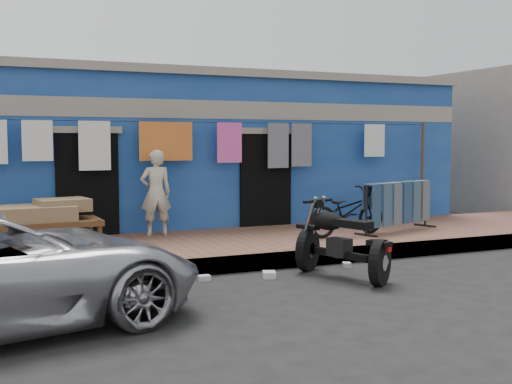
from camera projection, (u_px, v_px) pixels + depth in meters
name	position (u px, v px, depth m)	size (l,w,h in m)	color
ground	(318.00, 291.00, 8.33)	(80.00, 80.00, 0.00)	black
sidewalk	(233.00, 247.00, 11.06)	(28.00, 3.00, 0.25)	brown
curb	(268.00, 261.00, 9.74)	(28.00, 0.10, 0.25)	gray
building	(168.00, 153.00, 14.57)	(12.20, 5.20, 3.36)	navy
clothesline	(170.00, 148.00, 11.76)	(10.06, 0.06, 2.10)	brown
seated_person	(156.00, 193.00, 11.51)	(0.56, 0.37, 1.54)	beige
bicycle	(347.00, 206.00, 11.47)	(0.59, 1.66, 1.07)	black
motorcycle	(342.00, 240.00, 9.10)	(1.09, 1.79, 1.09)	black
charpoy	(34.00, 225.00, 10.20)	(2.20, 1.09, 0.73)	brown
jeans_rack	(397.00, 206.00, 12.09)	(2.02, 1.01, 0.96)	black
litter_a	(204.00, 278.00, 8.96)	(0.17, 0.13, 0.08)	silver
litter_b	(347.00, 265.00, 9.90)	(0.15, 0.12, 0.08)	silver
litter_c	(269.00, 275.00, 9.15)	(0.22, 0.18, 0.09)	silver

